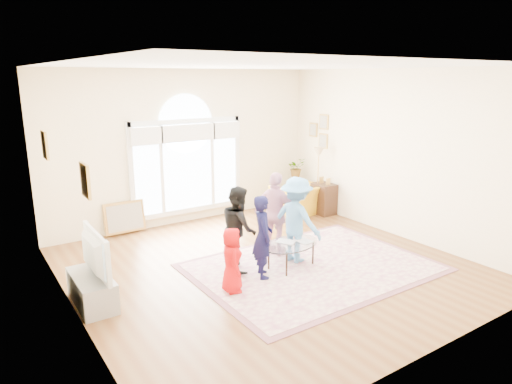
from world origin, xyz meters
TOP-DOWN VIEW (x-y plane):
  - ground at (0.00, 0.00)m, footprint 6.00×6.00m
  - room_shell at (0.01, 2.83)m, footprint 6.00×6.00m
  - area_rug at (0.57, -0.45)m, footprint 3.60×2.60m
  - rug_border at (0.57, -0.45)m, footprint 3.80×2.80m
  - tv_console at (-2.75, 0.30)m, footprint 0.45×1.00m
  - television at (-2.74, 0.30)m, footprint 0.17×1.08m
  - coffee_table at (0.28, -0.24)m, footprint 1.16×0.86m
  - armchair at (2.29, 2.06)m, footprint 1.13×1.02m
  - side_cabinet at (2.78, 1.74)m, footprint 0.40×0.50m
  - floor_lamp at (2.69, 1.87)m, footprint 0.26×0.26m
  - plant_pedestal at (2.70, 2.67)m, footprint 0.20×0.20m
  - potted_plant at (2.70, 2.67)m, footprint 0.42×0.37m
  - leaning_picture at (-1.43, 2.90)m, footprint 0.80×0.14m
  - child_red at (-0.98, -0.46)m, footprint 0.44×0.54m
  - child_navy at (-0.31, -0.28)m, footprint 0.46×0.55m
  - child_black at (-0.47, 0.16)m, footprint 0.72×0.81m
  - child_pink at (0.40, 0.35)m, footprint 0.67×0.92m
  - child_blue at (0.50, -0.08)m, footprint 0.76×1.04m

SIDE VIEW (x-z plane):
  - ground at x=0.00m, z-range 0.00..0.00m
  - leaning_picture at x=-1.43m, z-range -0.31..0.31m
  - rug_border at x=0.57m, z-range 0.00..0.01m
  - area_rug at x=0.57m, z-range 0.00..0.02m
  - tv_console at x=-2.75m, z-range 0.00..0.42m
  - armchair at x=2.29m, z-range 0.00..0.67m
  - side_cabinet at x=2.78m, z-range 0.00..0.70m
  - plant_pedestal at x=2.70m, z-range 0.00..0.70m
  - coffee_table at x=0.28m, z-range 0.13..0.67m
  - child_red at x=-0.98m, z-range 0.02..0.98m
  - child_navy at x=-0.31m, z-range 0.02..1.32m
  - child_black at x=-0.47m, z-range 0.02..1.39m
  - television at x=-2.74m, z-range 0.42..1.04m
  - child_blue at x=0.50m, z-range 0.02..1.46m
  - child_pink at x=0.40m, z-range 0.02..1.48m
  - potted_plant at x=2.70m, z-range 0.70..1.16m
  - floor_lamp at x=2.69m, z-range 0.53..2.04m
  - room_shell at x=0.01m, z-range -1.43..4.57m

